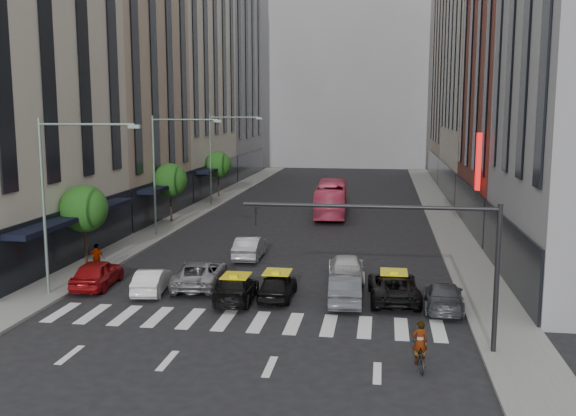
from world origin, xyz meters
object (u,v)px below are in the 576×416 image
at_px(streetlamp_far, 220,147).
at_px(pedestrian_far, 97,258).
at_px(streetlamp_near, 60,183).
at_px(car_white_front, 152,281).
at_px(taxi_left, 236,289).
at_px(car_red, 97,273).
at_px(streetlamp_mid, 166,159).
at_px(bus, 331,199).
at_px(taxi_center, 277,286).
at_px(motorcycle, 419,357).

height_order(streetlamp_far, pedestrian_far, streetlamp_far).
relative_size(streetlamp_far, pedestrian_far, 5.32).
bearing_deg(streetlamp_near, car_white_front, 17.82).
xyz_separation_m(streetlamp_far, pedestrian_far, (-0.36, -27.50, -4.91)).
bearing_deg(taxi_left, car_red, -13.13).
relative_size(streetlamp_near, taxi_left, 2.00).
distance_m(streetlamp_near, streetlamp_mid, 16.00).
xyz_separation_m(streetlamp_near, car_red, (0.84, 1.94, -5.13)).
distance_m(streetlamp_far, taxi_left, 33.19).
bearing_deg(streetlamp_mid, car_red, -86.57).
xyz_separation_m(car_red, pedestrian_far, (-1.20, 2.56, 0.23)).
bearing_deg(car_white_front, bus, -112.44).
distance_m(taxi_center, bus, 26.61).
relative_size(streetlamp_far, taxi_center, 2.23).
height_order(streetlamp_mid, taxi_center, streetlamp_mid).
xyz_separation_m(car_white_front, bus, (7.30, 26.46, 0.89)).
xyz_separation_m(streetlamp_far, bus, (11.48, -4.19, -4.36)).
bearing_deg(car_red, taxi_center, 170.87).
bearing_deg(bus, streetlamp_near, 64.99).
bearing_deg(streetlamp_near, car_red, 66.47).
bearing_deg(taxi_left, bus, -98.15).
bearing_deg(car_red, car_white_front, 164.85).
bearing_deg(streetlamp_near, pedestrian_far, 94.52).
xyz_separation_m(taxi_center, bus, (0.58, 26.59, 0.85)).
bearing_deg(pedestrian_far, motorcycle, 151.63).
relative_size(streetlamp_mid, car_red, 1.99).
distance_m(streetlamp_mid, car_red, 14.99).
bearing_deg(taxi_center, car_red, -3.60).
bearing_deg(car_white_front, car_red, -17.13).
height_order(streetlamp_near, pedestrian_far, streetlamp_near).
height_order(car_red, pedestrian_far, pedestrian_far).
xyz_separation_m(streetlamp_near, taxi_left, (8.92, 0.47, -5.25)).
bearing_deg(pedestrian_far, taxi_center, 167.68).
height_order(streetlamp_far, bus, streetlamp_far).
height_order(bus, pedestrian_far, bus).
bearing_deg(car_red, motorcycle, 147.26).
bearing_deg(taxi_left, streetlamp_mid, -62.95).
bearing_deg(streetlamp_far, pedestrian_far, -90.74).
relative_size(streetlamp_near, taxi_center, 2.23).
xyz_separation_m(streetlamp_near, car_white_front, (4.18, 1.34, -5.25)).
bearing_deg(motorcycle, streetlamp_mid, -58.73).
height_order(taxi_center, motorcycle, taxi_center).
xyz_separation_m(car_red, motorcycle, (16.74, -8.78, -0.30)).
bearing_deg(pedestrian_far, car_red, 119.02).
relative_size(taxi_left, motorcycle, 2.55).
distance_m(streetlamp_far, car_white_front, 31.38).
relative_size(taxi_center, motorcycle, 2.28).
distance_m(taxi_left, bus, 27.47).
bearing_deg(pedestrian_far, streetlamp_mid, -87.83).
distance_m(streetlamp_near, car_white_front, 6.84).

